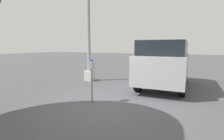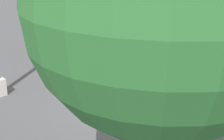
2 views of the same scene
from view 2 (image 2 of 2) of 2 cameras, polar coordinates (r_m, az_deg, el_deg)
The scene contains 4 objects.
ground_plane at distance 10.11m, azimuth 2.57°, elevation -6.55°, with size 80.00×80.00×0.00m, color #4C4C51.
parking_meter_near at distance 9.54m, azimuth 0.45°, elevation -1.00°, with size 0.21×0.12×1.49m.
parked_van at distance 13.19m, azimuth -3.02°, elevation 5.42°, with size 4.54×2.02×2.13m.
street_tree at distance 4.88m, azimuth 8.28°, elevation 10.78°, with size 3.91×3.91×5.76m.
Camera 2 is at (-6.69, 6.01, 4.61)m, focal length 55.00 mm.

